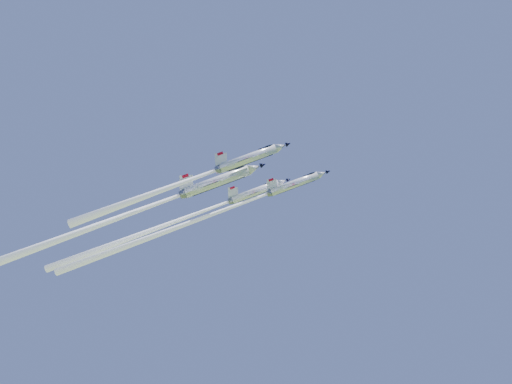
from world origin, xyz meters
The scene contains 4 objects.
jet_lead centered at (-11.50, -2.56, 76.95)m, with size 35.78×26.77×42.58m.
jet_left centered at (-17.70, -3.11, 76.99)m, with size 33.05×24.48×37.63m.
jet_right centered at (-7.80, -12.68, 81.63)m, with size 28.71×20.56×27.78m.
jet_slot centered at (-23.17, -14.41, 75.96)m, with size 40.44×29.73×44.45m.
Camera 1 is at (55.57, -95.13, 48.44)m, focal length 40.00 mm.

